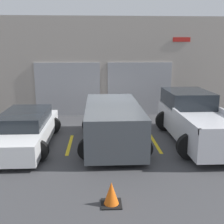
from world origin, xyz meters
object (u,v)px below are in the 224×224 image
(sedan_side, at_px, (113,123))
(traffic_cone, at_px, (111,194))
(sedan_white, at_px, (25,130))
(pickup_truck, at_px, (196,119))

(sedan_side, height_order, traffic_cone, sedan_side)
(sedan_white, bearing_deg, pickup_truck, 2.39)
(pickup_truck, xyz_separation_m, traffic_cone, (-3.44, -4.41, -0.58))
(sedan_white, bearing_deg, sedan_side, -0.42)
(pickup_truck, relative_size, sedan_white, 1.08)
(pickup_truck, bearing_deg, sedan_white, -177.61)
(sedan_white, distance_m, traffic_cone, 5.08)
(pickup_truck, bearing_deg, traffic_cone, -127.99)
(sedan_white, relative_size, traffic_cone, 8.66)
(sedan_white, bearing_deg, traffic_cone, -54.88)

